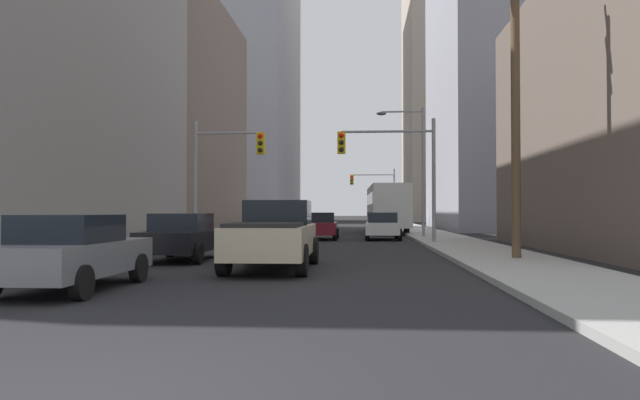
{
  "coord_description": "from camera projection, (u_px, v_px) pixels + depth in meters",
  "views": [
    {
      "loc": [
        2.31,
        -4.57,
        1.59
      ],
      "look_at": [
        0.0,
        28.26,
        2.22
      ],
      "focal_mm": 32.85,
      "sensor_mm": 36.0,
      "label": 1
    }
  ],
  "objects": [
    {
      "name": "sidewalk_left",
      "position": [
        264.0,
        227.0,
        55.04
      ],
      "size": [
        3.31,
        160.0,
        0.15
      ],
      "primitive_type": "cube",
      "color": "#9E9E99",
      "rests_on": "ground"
    },
    {
      "name": "sidewalk_right",
      "position": [
        410.0,
        228.0,
        54.08
      ],
      "size": [
        3.31,
        160.0,
        0.15
      ],
      "primitive_type": "cube",
      "color": "#9E9E99",
      "rests_on": "ground"
    },
    {
      "name": "city_bus",
      "position": [
        387.0,
        207.0,
        42.64
      ],
      "size": [
        2.79,
        11.56,
        3.4
      ],
      "color": "silver",
      "rests_on": "ground"
    },
    {
      "name": "pickup_truck_beige",
      "position": [
        274.0,
        235.0,
        16.12
      ],
      "size": [
        2.2,
        5.43,
        1.9
      ],
      "color": "#C6B793",
      "rests_on": "ground"
    },
    {
      "name": "sedan_grey",
      "position": [
        71.0,
        252.0,
        11.76
      ],
      "size": [
        1.95,
        4.21,
        1.52
      ],
      "color": "slate",
      "rests_on": "ground"
    },
    {
      "name": "sedan_black",
      "position": [
        183.0,
        237.0,
        18.84
      ],
      "size": [
        1.95,
        4.22,
        1.52
      ],
      "color": "black",
      "rests_on": "ground"
    },
    {
      "name": "sedan_white",
      "position": [
        383.0,
        226.0,
        32.6
      ],
      "size": [
        1.95,
        4.26,
        1.52
      ],
      "color": "white",
      "rests_on": "ground"
    },
    {
      "name": "sedan_maroon",
      "position": [
        320.0,
        226.0,
        32.84
      ],
      "size": [
        1.95,
        4.23,
        1.52
      ],
      "color": "maroon",
      "rests_on": "ground"
    },
    {
      "name": "traffic_signal_near_left",
      "position": [
        225.0,
        161.0,
        28.39
      ],
      "size": [
        3.5,
        0.44,
        6.0
      ],
      "color": "gray",
      "rests_on": "ground"
    },
    {
      "name": "traffic_signal_near_right",
      "position": [
        391.0,
        159.0,
        27.83
      ],
      "size": [
        4.66,
        0.44,
        6.0
      ],
      "color": "gray",
      "rests_on": "ground"
    },
    {
      "name": "traffic_signal_far_right",
      "position": [
        375.0,
        187.0,
        60.9
      ],
      "size": [
        4.69,
        0.44,
        6.0
      ],
      "color": "gray",
      "rests_on": "ground"
    },
    {
      "name": "utility_pole_right",
      "position": [
        515.0,
        95.0,
        18.27
      ],
      "size": [
        2.2,
        0.28,
        9.88
      ],
      "color": "brown",
      "rests_on": "ground"
    },
    {
      "name": "street_lamp_right",
      "position": [
        415.0,
        159.0,
        33.37
      ],
      "size": [
        2.73,
        0.32,
        7.5
      ],
      "color": "gray",
      "rests_on": "ground"
    },
    {
      "name": "building_left_mid_office",
      "position": [
        106.0,
        117.0,
        51.96
      ],
      "size": [
        20.8,
        22.58,
        19.94
      ],
      "primitive_type": "cube",
      "color": "#66564C",
      "rests_on": "ground"
    },
    {
      "name": "building_left_far_tower",
      "position": [
        242.0,
        63.0,
        95.08
      ],
      "size": [
        16.04,
        28.68,
        51.34
      ],
      "primitive_type": "cube",
      "color": "#93939E",
      "rests_on": "ground"
    },
    {
      "name": "building_right_mid_block",
      "position": [
        531.0,
        45.0,
        52.24
      ],
      "size": [
        16.33,
        21.08,
        32.87
      ],
      "primitive_type": "cube",
      "color": "#93939E",
      "rests_on": "ground"
    },
    {
      "name": "building_right_far_highrise",
      "position": [
        465.0,
        44.0,
        95.79
      ],
      "size": [
        19.01,
        22.34,
        58.2
      ],
      "primitive_type": "cube",
      "color": "#B7A893",
      "rests_on": "ground"
    }
  ]
}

